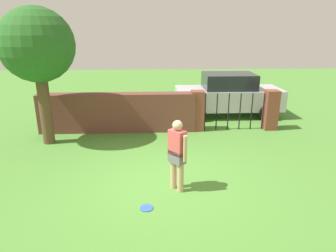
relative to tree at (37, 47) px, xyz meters
The scene contains 7 objects.
ground_plane 5.37m from the tree, 37.90° to the right, with size 40.00×40.00×0.00m, color #4C8433.
brick_wall 3.22m from the tree, 26.72° to the left, with size 5.34×0.50×1.34m, color brown.
tree is the anchor object (origin of this frame).
person 5.29m from the tree, 38.79° to the right, with size 0.40×0.43×1.62m.
fence_gate 6.59m from the tree, ahead, with size 3.04×0.44×1.40m.
car 7.23m from the tree, 24.39° to the left, with size 4.21×1.94×1.72m.
frisbee_blue 5.73m from the tree, 50.30° to the right, with size 0.27×0.27×0.02m, color blue.
Camera 1 is at (-0.20, -6.28, 3.46)m, focal length 32.27 mm.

